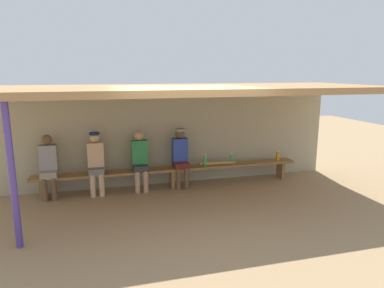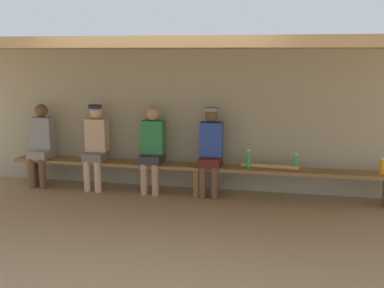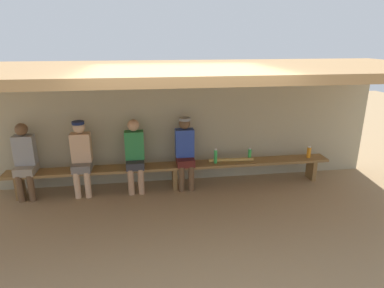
{
  "view_description": "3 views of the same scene",
  "coord_description": "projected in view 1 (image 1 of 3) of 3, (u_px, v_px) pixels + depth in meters",
  "views": [
    {
      "loc": [
        -1.5,
        -5.81,
        2.59
      ],
      "look_at": [
        0.34,
        1.06,
        1.09
      ],
      "focal_mm": 32.16,
      "sensor_mm": 36.0,
      "label": 1
    },
    {
      "loc": [
        1.35,
        -5.4,
        2.15
      ],
      "look_at": [
        -0.05,
        1.39,
        0.82
      ],
      "focal_mm": 44.61,
      "sensor_mm": 36.0,
      "label": 2
    },
    {
      "loc": [
        -0.5,
        -4.07,
        2.69
      ],
      "look_at": [
        0.31,
        1.38,
        0.9
      ],
      "focal_mm": 30.42,
      "sensor_mm": 36.0,
      "label": 3
    }
  ],
  "objects": [
    {
      "name": "water_bottle_green",
      "position": [
        278.0,
        156.0,
        8.43
      ],
      "size": [
        0.08,
        0.08,
        0.23
      ],
      "color": "orange",
      "rests_on": "bench"
    },
    {
      "name": "bench",
      "position": [
        172.0,
        171.0,
        7.79
      ],
      "size": [
        6.0,
        0.36,
        0.46
      ],
      "color": "olive",
      "rests_on": "ground"
    },
    {
      "name": "player_with_sunglasses",
      "position": [
        96.0,
        160.0,
        7.31
      ],
      "size": [
        0.34,
        0.42,
        1.34
      ],
      "color": "slate",
      "rests_on": "ground"
    },
    {
      "name": "dugout_roof",
      "position": [
        180.0,
        89.0,
        6.61
      ],
      "size": [
        8.0,
        2.8,
        0.12
      ],
      "primitive_type": "cube",
      "color": "#9E7547",
      "rests_on": "back_wall"
    },
    {
      "name": "player_middle",
      "position": [
        140.0,
        158.0,
        7.55
      ],
      "size": [
        0.34,
        0.42,
        1.34
      ],
      "color": "#333338",
      "rests_on": "ground"
    },
    {
      "name": "water_bottle_clear",
      "position": [
        205.0,
        160.0,
        7.92
      ],
      "size": [
        0.06,
        0.06,
        0.28
      ],
      "color": "green",
      "rests_on": "bench"
    },
    {
      "name": "water_bottle_orange",
      "position": [
        232.0,
        158.0,
        8.17
      ],
      "size": [
        0.06,
        0.06,
        0.24
      ],
      "color": "green",
      "rests_on": "bench"
    },
    {
      "name": "player_in_red",
      "position": [
        181.0,
        155.0,
        7.77
      ],
      "size": [
        0.34,
        0.42,
        1.34
      ],
      "color": "#591E19",
      "rests_on": "ground"
    },
    {
      "name": "ground_plane",
      "position": [
        189.0,
        213.0,
        6.41
      ],
      "size": [
        24.0,
        24.0,
        0.0
      ],
      "primitive_type": "plane",
      "color": "#9E7F59"
    },
    {
      "name": "baseball_bat",
      "position": [
        217.0,
        163.0,
        8.05
      ],
      "size": [
        0.86,
        0.12,
        0.07
      ],
      "primitive_type": "cylinder",
      "rotation": [
        0.0,
        1.57,
        -0.07
      ],
      "color": "tan",
      "rests_on": "bench"
    },
    {
      "name": "player_in_white",
      "position": [
        49.0,
        164.0,
        7.07
      ],
      "size": [
        0.34,
        0.42,
        1.34
      ],
      "color": "gray",
      "rests_on": "ground"
    },
    {
      "name": "support_post",
      "position": [
        12.0,
        177.0,
        4.96
      ],
      "size": [
        0.1,
        0.1,
        2.2
      ],
      "primitive_type": "cylinder",
      "color": "#4C388C",
      "rests_on": "ground"
    },
    {
      "name": "back_wall",
      "position": [
        168.0,
        137.0,
        8.07
      ],
      "size": [
        8.0,
        0.2,
        2.2
      ],
      "primitive_type": "cube",
      "color": "tan",
      "rests_on": "ground"
    }
  ]
}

